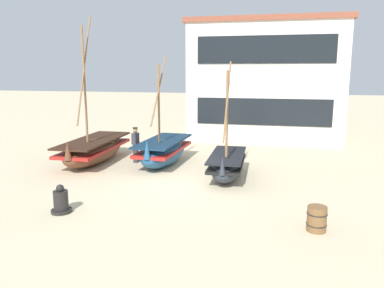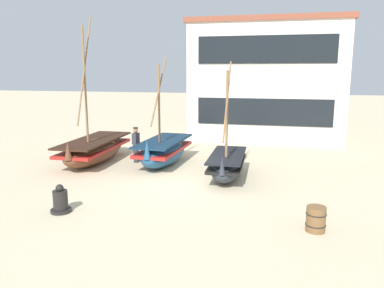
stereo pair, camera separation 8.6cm
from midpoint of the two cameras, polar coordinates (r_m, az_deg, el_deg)
ground_plane at (r=14.63m, az=-1.05°, el=-6.12°), size 120.00×120.00×0.00m
fishing_boat_near_left at (r=15.41m, az=5.15°, el=-3.11°), size 1.41×3.67×4.67m
fishing_boat_centre_large at (r=18.54m, az=-14.66°, el=-0.81°), size 1.91×5.08×6.71m
fishing_boat_far_right at (r=17.57m, az=-4.48°, el=-1.06°), size 1.77×4.27×4.92m
fisherman_by_hull at (r=18.13m, az=-8.62°, el=-0.18°), size 0.28×0.39×1.68m
capstan_winch at (r=12.44m, az=-19.31°, el=-8.19°), size 0.63×0.63×0.89m
wooden_barrel at (r=10.98m, az=18.05°, el=-10.66°), size 0.56×0.56×0.70m
harbor_building_main at (r=25.45m, az=10.95°, el=9.42°), size 9.60×6.40×7.38m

